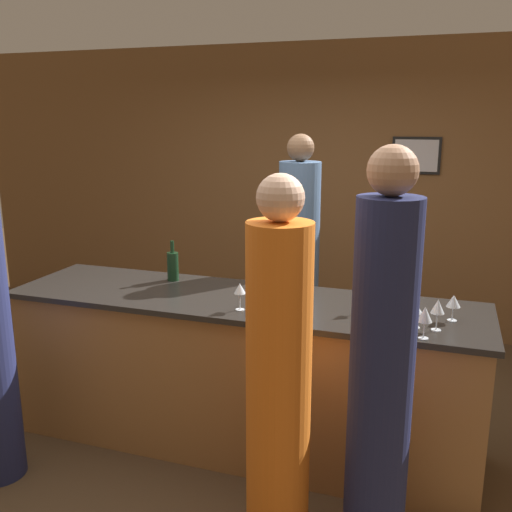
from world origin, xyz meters
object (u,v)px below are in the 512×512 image
guest_0 (279,383)px  guest_2 (381,378)px  wine_bottle_0 (173,266)px  bartender (298,277)px

guest_0 → guest_2: (0.46, 0.06, 0.07)m
guest_0 → wine_bottle_0: (-1.06, 1.03, 0.23)m
bartender → guest_2: guest_2 is taller
bartender → guest_2: bearing=117.0°
bartender → wine_bottle_0: bearing=38.0°
guest_2 → bartender: bearing=117.0°
bartender → guest_2: (0.79, -1.55, 0.01)m
wine_bottle_0 → bartender: bearing=38.0°
bartender → wine_bottle_0: size_ratio=7.13×
guest_0 → wine_bottle_0: guest_0 is taller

